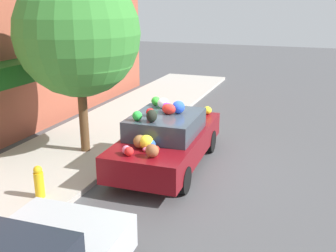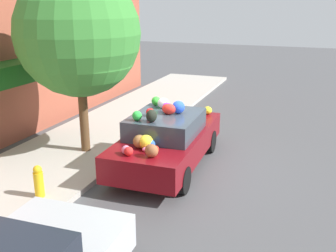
{
  "view_description": "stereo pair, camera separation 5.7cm",
  "coord_description": "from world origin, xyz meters",
  "views": [
    {
      "loc": [
        -8.72,
        -3.33,
        4.03
      ],
      "look_at": [
        0.0,
        -0.08,
        1.07
      ],
      "focal_mm": 42.0,
      "sensor_mm": 36.0,
      "label": 1
    },
    {
      "loc": [
        -8.7,
        -3.38,
        4.03
      ],
      "look_at": [
        0.0,
        -0.08,
        1.07
      ],
      "focal_mm": 42.0,
      "sensor_mm": 36.0,
      "label": 2
    }
  ],
  "objects": [
    {
      "name": "building_facade",
      "position": [
        -0.03,
        4.92,
        2.34
      ],
      "size": [
        18.0,
        1.2,
        4.69
      ],
      "color": "#9E4C38",
      "rests_on": "ground"
    },
    {
      "name": "art_car",
      "position": [
        -0.05,
        -0.07,
        0.76
      ],
      "size": [
        4.28,
        1.9,
        1.73
      ],
      "rotation": [
        0.0,
        0.0,
        0.03
      ],
      "color": "maroon",
      "rests_on": "ground"
    },
    {
      "name": "fire_hydrant",
      "position": [
        -2.74,
        1.75,
        0.48
      ],
      "size": [
        0.2,
        0.2,
        0.7
      ],
      "color": "gold",
      "rests_on": "sidewalk_curb"
    },
    {
      "name": "ground_plane",
      "position": [
        0.0,
        0.0,
        0.0
      ],
      "size": [
        60.0,
        60.0,
        0.0
      ],
      "primitive_type": "plane",
      "color": "#4C4C4F"
    },
    {
      "name": "sidewalk_curb",
      "position": [
        0.0,
        2.7,
        0.07
      ],
      "size": [
        24.0,
        3.2,
        0.13
      ],
      "color": "#B2ADA3",
      "rests_on": "ground"
    },
    {
      "name": "street_tree",
      "position": [
        -0.08,
        2.31,
        3.24
      ],
      "size": [
        3.17,
        3.17,
        4.7
      ],
      "color": "brown",
      "rests_on": "sidewalk_curb"
    }
  ]
}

